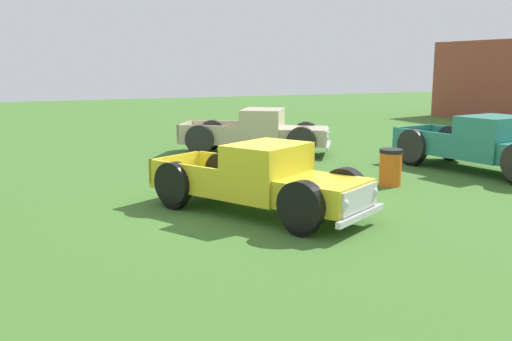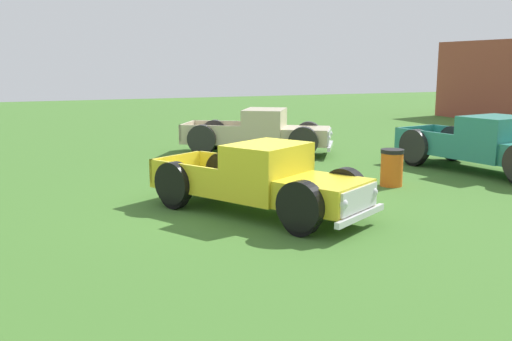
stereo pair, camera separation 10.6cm
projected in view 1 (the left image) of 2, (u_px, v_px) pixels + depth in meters
The scene contains 6 objects.
ground_plane at pixel (248, 208), 12.33m from camera, with size 80.00×80.00×0.00m, color #3D6B28.
pickup_truck_foreground at pixel (270, 182), 11.62m from camera, with size 5.07×3.88×1.49m.
pickup_truck_behind_left at pixel (494, 147), 16.04m from camera, with size 5.59×2.82×1.64m.
pickup_truck_behind_right at pixel (264, 133), 19.52m from camera, with size 4.31×5.26×1.56m.
trash_can at pixel (390, 167), 14.51m from camera, with size 0.59×0.59×0.95m.
brick_pavilion at pixel (507, 80), 31.87m from camera, with size 7.05×4.54×4.35m.
Camera 1 is at (11.05, -4.59, 3.09)m, focal length 39.74 mm.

